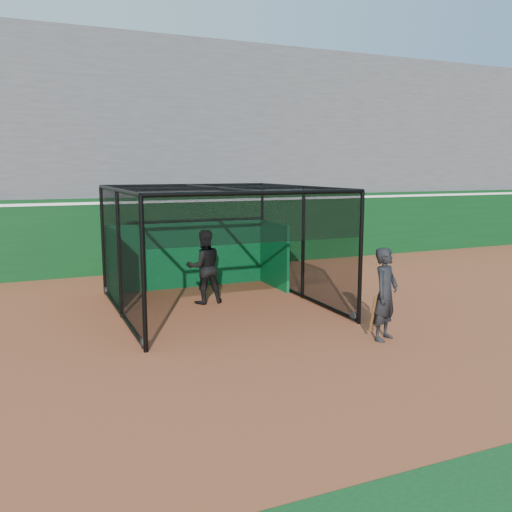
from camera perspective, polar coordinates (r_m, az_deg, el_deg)
name	(u,v)px	position (r m, az deg, el deg)	size (l,w,h in m)	color
ground	(253,343)	(10.95, -0.31, -9.11)	(120.00, 120.00, 0.00)	#984C2C
outfield_wall	(155,233)	(18.65, -10.63, 2.41)	(50.00, 0.50, 2.50)	#093312
grandstand	(130,142)	(22.24, -13.09, 11.63)	(50.00, 7.85, 8.95)	#4C4C4F
batting_cage	(217,249)	(13.43, -4.08, 0.77)	(4.88, 5.41, 2.96)	black
batter	(204,267)	(13.93, -5.48, -1.13)	(0.93, 0.72, 1.91)	black
on_deck_player	(385,294)	(11.21, 13.45, -3.94)	(0.82, 0.73, 1.89)	black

